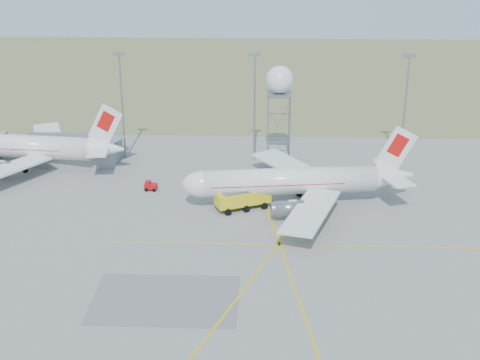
{
  "coord_description": "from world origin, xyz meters",
  "views": [
    {
      "loc": [
        -8.12,
        -55.34,
        44.13
      ],
      "look_at": [
        -11.74,
        40.0,
        5.97
      ],
      "focal_mm": 50.0,
      "sensor_mm": 36.0,
      "label": 1
    }
  ],
  "objects_px": {
    "radar_tower": "(279,109)",
    "baggage_tug": "(151,187)",
    "fire_truck": "(244,199)",
    "airliner_main": "(294,181)",
    "airliner_far": "(22,147)"
  },
  "relations": [
    {
      "from": "airliner_far",
      "to": "baggage_tug",
      "type": "height_order",
      "value": "airliner_far"
    },
    {
      "from": "airliner_main",
      "to": "fire_truck",
      "type": "xyz_separation_m",
      "value": [
        -7.94,
        -2.02,
        -2.26
      ]
    },
    {
      "from": "fire_truck",
      "to": "airliner_far",
      "type": "bearing_deg",
      "value": 132.59
    },
    {
      "from": "airliner_main",
      "to": "fire_truck",
      "type": "height_order",
      "value": "airliner_main"
    },
    {
      "from": "airliner_main",
      "to": "airliner_far",
      "type": "bearing_deg",
      "value": -24.67
    },
    {
      "from": "fire_truck",
      "to": "baggage_tug",
      "type": "bearing_deg",
      "value": 131.97
    },
    {
      "from": "radar_tower",
      "to": "fire_truck",
      "type": "bearing_deg",
      "value": -104.27
    },
    {
      "from": "airliner_far",
      "to": "baggage_tug",
      "type": "xyz_separation_m",
      "value": [
        25.47,
        -10.43,
        -3.3
      ]
    },
    {
      "from": "airliner_main",
      "to": "fire_truck",
      "type": "distance_m",
      "value": 8.5
    },
    {
      "from": "airliner_far",
      "to": "radar_tower",
      "type": "xyz_separation_m",
      "value": [
        47.5,
        5.21,
        6.37
      ]
    },
    {
      "from": "fire_truck",
      "to": "baggage_tug",
      "type": "xyz_separation_m",
      "value": [
        -16.27,
        7.0,
        -1.07
      ]
    },
    {
      "from": "radar_tower",
      "to": "baggage_tug",
      "type": "distance_m",
      "value": 28.69
    },
    {
      "from": "airliner_main",
      "to": "airliner_far",
      "type": "distance_m",
      "value": 52.01
    },
    {
      "from": "radar_tower",
      "to": "airliner_far",
      "type": "bearing_deg",
      "value": -173.74
    },
    {
      "from": "airliner_far",
      "to": "baggage_tug",
      "type": "distance_m",
      "value": 27.72
    }
  ]
}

